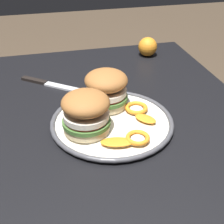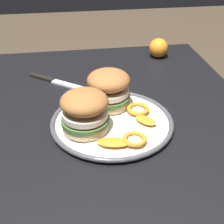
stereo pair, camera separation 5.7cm
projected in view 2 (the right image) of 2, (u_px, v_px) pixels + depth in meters
The scene contains 10 objects.
dining_table at pixel (96, 176), 0.79m from camera, with size 1.22×0.91×0.73m.
dinner_plate at pixel (112, 122), 0.80m from camera, with size 0.31×0.31×0.02m.
sandwich_half_left at pixel (85, 110), 0.74m from camera, with size 0.16×0.16×0.10m.
sandwich_half_right at pixel (109, 88), 0.83m from camera, with size 0.16×0.16×0.10m.
orange_peel_curled at pixel (138, 109), 0.83m from camera, with size 0.07×0.07×0.01m.
orange_peel_strip_long at pixel (113, 142), 0.71m from camera, with size 0.05×0.08×0.01m.
orange_peel_strip_short at pixel (146, 120), 0.79m from camera, with size 0.07×0.06×0.01m.
orange_peel_small_curl at pixel (135, 139), 0.72m from camera, with size 0.06×0.06×0.01m.
whole_orange at pixel (159, 48), 1.17m from camera, with size 0.07×0.07×0.07m, color orange.
table_knife at pixel (54, 81), 1.01m from camera, with size 0.15×0.19×0.01m.
Camera 2 is at (0.58, -0.05, 1.19)m, focal length 50.52 mm.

